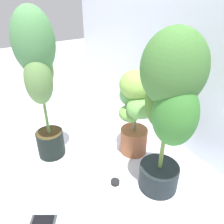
{
  "coord_description": "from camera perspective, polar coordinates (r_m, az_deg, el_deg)",
  "views": [
    {
      "loc": [
        1.09,
        -0.39,
        1.15
      ],
      "look_at": [
        0.01,
        0.27,
        0.43
      ],
      "focal_mm": 36.02,
      "sensor_mm": 36.0,
      "label": 1
    }
  ],
  "objects": [
    {
      "name": "potted_plant_back_center",
      "position": [
        1.59,
        5.96,
        1.23
      ],
      "size": [
        0.39,
        0.32,
        0.66
      ],
      "color": "#9A5737",
      "rests_on": "ground"
    },
    {
      "name": "ground_plane",
      "position": [
        1.63,
        -8.7,
        -15.51
      ],
      "size": [
        8.0,
        8.0,
        0.0
      ],
      "primitive_type": "plane",
      "color": "silver",
      "rests_on": "ground"
    },
    {
      "name": "nutrient_bottle",
      "position": [
        1.35,
        0.77,
        -20.63
      ],
      "size": [
        0.09,
        0.09,
        0.23
      ],
      "color": "white",
      "rests_on": "ground"
    },
    {
      "name": "potted_plant_front_left",
      "position": [
        1.52,
        -18.1,
        9.41
      ],
      "size": [
        0.37,
        0.3,
        1.06
      ],
      "color": "black",
      "rests_on": "ground"
    },
    {
      "name": "mylar_back_wall",
      "position": [
        1.66,
        18.8,
        23.22
      ],
      "size": [
        3.2,
        0.01,
        2.0
      ],
      "primitive_type": "cube",
      "color": "silver",
      "rests_on": "ground"
    },
    {
      "name": "cell_phone",
      "position": [
        1.44,
        -17.02,
        -24.74
      ],
      "size": [
        0.14,
        0.16,
        0.01
      ],
      "rotation": [
        0.0,
        0.0,
        -0.55
      ],
      "color": "#30353A",
      "rests_on": "ground"
    },
    {
      "name": "potted_plant_back_right",
      "position": [
        1.2,
        14.44,
        2.8
      ],
      "size": [
        0.4,
        0.41,
        1.0
      ],
      "color": "black",
      "rests_on": "ground"
    }
  ]
}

